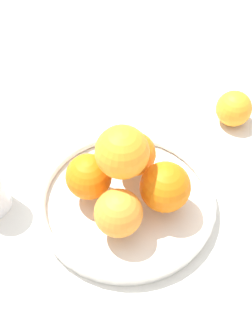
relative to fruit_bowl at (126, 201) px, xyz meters
name	(u,v)px	position (x,y,z in m)	size (l,w,h in m)	color
ground_plane	(126,206)	(0.00, 0.00, -0.02)	(4.00, 4.00, 0.00)	silver
fruit_bowl	(126,201)	(0.00, 0.00, 0.00)	(0.30, 0.30, 0.03)	silver
orange_pile	(127,176)	(0.00, 0.00, 0.07)	(0.18, 0.19, 0.14)	orange
stray_orange	(234,108)	(0.29, -0.03, 0.02)	(0.07, 0.07, 0.07)	orange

